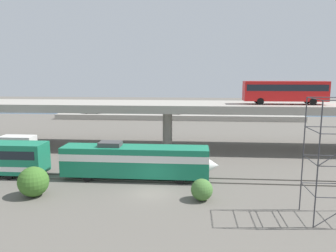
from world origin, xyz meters
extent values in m
plane|color=#605B54|center=(0.00, 0.00, 0.00)|extent=(260.00, 260.00, 0.00)
cube|color=#59544C|center=(0.00, 3.24, 0.06)|extent=(110.00, 0.12, 0.12)
cube|color=#59544C|center=(0.00, 4.76, 0.06)|extent=(110.00, 0.12, 0.12)
cube|color=#197A56|center=(-2.26, 4.00, 2.08)|extent=(16.11, 3.00, 3.20)
cube|color=white|center=(-2.26, 4.00, 2.66)|extent=(16.11, 3.04, 0.77)
cone|color=white|center=(5.79, 4.00, 1.76)|extent=(2.20, 2.85, 2.85)
cube|color=black|center=(4.14, 4.00, 2.98)|extent=(2.20, 2.70, 1.02)
cube|color=#3F3F42|center=(-5.01, 4.00, 3.93)|extent=(2.40, 1.80, 0.50)
cylinder|color=black|center=(2.77, 5.35, 0.48)|extent=(0.96, 0.18, 0.96)
cylinder|color=black|center=(2.77, 2.65, 0.48)|extent=(0.96, 0.18, 0.96)
cylinder|color=black|center=(-7.30, 5.35, 0.48)|extent=(0.96, 0.18, 0.96)
cylinder|color=black|center=(-7.30, 2.65, 0.48)|extent=(0.96, 0.18, 0.96)
cylinder|color=black|center=(-16.18, 5.35, 0.46)|extent=(0.92, 0.18, 0.92)
cylinder|color=black|center=(-16.18, 2.65, 0.46)|extent=(0.92, 0.18, 0.92)
cube|color=#9E998E|center=(0.00, 20.00, 6.52)|extent=(96.00, 10.19, 1.18)
cylinder|color=#9E998E|center=(0.00, 20.00, 2.97)|extent=(1.50, 1.50, 5.93)
cube|color=red|center=(17.50, 18.88, 9.06)|extent=(12.00, 2.55, 2.90)
cube|color=black|center=(17.50, 18.88, 9.58)|extent=(11.52, 2.59, 0.93)
cube|color=black|center=(11.55, 18.88, 9.41)|extent=(0.08, 2.30, 1.74)
cylinder|color=black|center=(13.78, 17.66, 7.61)|extent=(1.00, 0.26, 1.00)
cylinder|color=black|center=(13.78, 20.09, 7.61)|extent=(1.00, 0.26, 1.00)
cylinder|color=black|center=(21.22, 17.66, 7.61)|extent=(1.00, 0.26, 1.00)
cylinder|color=black|center=(21.22, 20.09, 7.61)|extent=(1.00, 0.26, 1.00)
cube|color=silver|center=(-20.31, 12.01, 1.74)|extent=(4.60, 2.30, 2.60)
cylinder|color=black|center=(-23.52, 13.10, 0.44)|extent=(0.88, 0.28, 0.88)
cylinder|color=black|center=(-19.30, 10.92, 0.44)|extent=(0.88, 0.28, 0.88)
cylinder|color=black|center=(-19.30, 13.10, 0.44)|extent=(0.88, 0.28, 0.88)
cylinder|color=#38383D|center=(13.30, -2.99, 4.84)|extent=(0.10, 0.10, 9.68)
cylinder|color=#38383D|center=(13.30, -6.25, 4.84)|extent=(0.10, 0.10, 9.68)
cylinder|color=#38383D|center=(14.93, -2.99, 2.42)|extent=(3.26, 0.07, 0.07)
cylinder|color=#38383D|center=(13.30, -4.62, 2.42)|extent=(0.07, 3.26, 0.07)
cylinder|color=#38383D|center=(14.93, -2.99, 4.84)|extent=(3.26, 0.07, 0.07)
cylinder|color=#38383D|center=(13.30, -4.62, 4.84)|extent=(0.07, 3.26, 0.07)
cylinder|color=#38383D|center=(14.93, -2.99, 7.26)|extent=(3.26, 0.07, 0.07)
cylinder|color=#38383D|center=(13.30, -4.62, 7.26)|extent=(0.07, 3.26, 0.07)
cylinder|color=#38383D|center=(14.93, -2.99, 9.68)|extent=(3.26, 0.07, 0.07)
cylinder|color=#38383D|center=(13.30, -4.62, 9.68)|extent=(0.07, 3.26, 0.07)
cube|color=#9E998E|center=(0.00, 55.00, 0.65)|extent=(62.97, 11.74, 1.31)
cube|color=silver|center=(-0.98, 52.23, 1.98)|extent=(4.04, 1.82, 0.70)
cube|color=#1E232B|center=(-1.18, 52.23, 2.57)|extent=(1.78, 1.61, 0.48)
cylinder|color=black|center=(0.27, 53.10, 1.63)|extent=(0.64, 0.20, 0.64)
cylinder|color=black|center=(0.27, 51.36, 1.63)|extent=(0.64, 0.20, 0.64)
cylinder|color=black|center=(-2.23, 53.10, 1.63)|extent=(0.64, 0.20, 0.64)
cylinder|color=black|center=(-2.23, 51.36, 1.63)|extent=(0.64, 0.20, 0.64)
cube|color=#515459|center=(-22.35, 52.07, 1.98)|extent=(4.56, 1.90, 0.70)
cube|color=#1E232B|center=(-22.13, 52.07, 2.57)|extent=(2.01, 1.67, 0.48)
cylinder|color=black|center=(-23.77, 51.17, 1.63)|extent=(0.64, 0.20, 0.64)
cylinder|color=black|center=(-23.77, 52.97, 1.63)|extent=(0.64, 0.20, 0.64)
cylinder|color=black|center=(-20.94, 51.17, 1.63)|extent=(0.64, 0.20, 0.64)
cylinder|color=black|center=(-20.94, 52.97, 1.63)|extent=(0.64, 0.20, 0.64)
cube|color=#B7B7BC|center=(-14.25, 55.72, 1.98)|extent=(4.42, 1.70, 0.70)
cube|color=#1E232B|center=(-14.03, 55.72, 2.57)|extent=(1.94, 1.50, 0.48)
cylinder|color=black|center=(-15.62, 54.91, 1.63)|extent=(0.64, 0.20, 0.64)
cylinder|color=black|center=(-15.62, 56.53, 1.63)|extent=(0.64, 0.20, 0.64)
cylinder|color=black|center=(-12.88, 54.91, 1.63)|extent=(0.64, 0.20, 0.64)
cylinder|color=black|center=(-12.88, 56.53, 1.63)|extent=(0.64, 0.20, 0.64)
cube|color=#515459|center=(11.38, 52.87, 1.98)|extent=(4.15, 1.89, 0.70)
cube|color=#1E232B|center=(11.17, 52.87, 2.57)|extent=(1.83, 1.67, 0.48)
cylinder|color=black|center=(12.67, 53.76, 1.63)|extent=(0.64, 0.20, 0.64)
cylinder|color=black|center=(12.67, 51.97, 1.63)|extent=(0.64, 0.20, 0.64)
cylinder|color=black|center=(10.09, 53.76, 1.63)|extent=(0.64, 0.20, 0.64)
cylinder|color=black|center=(10.09, 51.97, 1.63)|extent=(0.64, 0.20, 0.64)
cube|color=maroon|center=(-2.34, 57.83, 1.98)|extent=(4.58, 1.78, 0.70)
cube|color=#1E232B|center=(-2.57, 57.83, 2.57)|extent=(2.02, 1.57, 0.48)
cylinder|color=black|center=(-0.92, 58.68, 1.63)|extent=(0.64, 0.20, 0.64)
cylinder|color=black|center=(-0.92, 56.99, 1.63)|extent=(0.64, 0.20, 0.64)
cylinder|color=black|center=(-3.76, 58.68, 1.63)|extent=(0.64, 0.20, 0.64)
cylinder|color=black|center=(-3.76, 56.99, 1.63)|extent=(0.64, 0.20, 0.64)
cube|color=#0C4C26|center=(-4.01, 55.27, 1.98)|extent=(4.67, 1.72, 0.70)
cube|color=#1E232B|center=(-3.78, 55.27, 2.57)|extent=(2.06, 1.51, 0.48)
cylinder|color=black|center=(-5.46, 54.45, 1.63)|extent=(0.64, 0.20, 0.64)
cylinder|color=black|center=(-5.46, 56.09, 1.63)|extent=(0.64, 0.20, 0.64)
cylinder|color=black|center=(-2.56, 54.45, 1.63)|extent=(0.64, 0.20, 0.64)
cylinder|color=black|center=(-2.56, 56.09, 1.63)|extent=(0.64, 0.20, 0.64)
cube|color=navy|center=(0.00, 78.00, 0.00)|extent=(140.00, 36.00, 0.01)
sphere|color=#3B6C27|center=(-11.01, -1.81, 1.44)|extent=(2.88, 2.88, 2.88)
sphere|color=#457434|center=(4.95, -1.54, 1.01)|extent=(2.03, 2.03, 2.03)
camera|label=1|loc=(4.10, -29.95, 11.54)|focal=34.35mm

